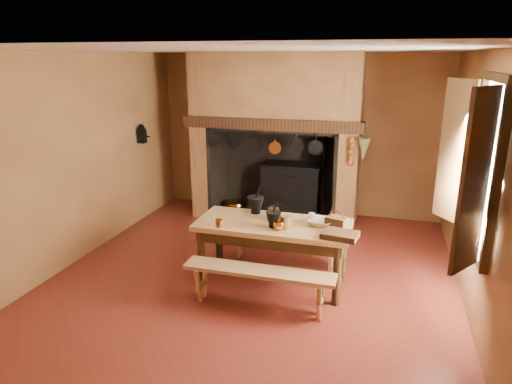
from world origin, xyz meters
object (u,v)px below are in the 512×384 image
iron_range (292,189)px  wicker_basket (337,222)px  mixing_bowl (321,222)px  work_table (273,232)px  bench_front (259,279)px  coffee_grinder (274,213)px

iron_range → wicker_basket: size_ratio=5.83×
mixing_bowl → work_table: bearing=-172.3°
bench_front → mixing_bowl: size_ratio=5.62×
bench_front → coffee_grinder: size_ratio=8.36×
coffee_grinder → wicker_basket: 0.78m
work_table → wicker_basket: 0.78m
coffee_grinder → mixing_bowl: coffee_grinder is taller
iron_range → bench_front: bearing=-84.5°
work_table → iron_range: bearing=96.9°
iron_range → mixing_bowl: iron_range is taller
iron_range → wicker_basket: (1.06, -2.55, 0.39)m
work_table → bench_front: work_table is taller
coffee_grinder → mixing_bowl: bearing=-24.7°
bench_front → iron_range: bearing=95.5°
coffee_grinder → work_table: bearing=-98.6°
coffee_grinder → wicker_basket: (0.77, -0.09, -0.00)m
iron_range → bench_front: 3.24m
bench_front → mixing_bowl: (0.56, 0.71, 0.48)m
work_table → coffee_grinder: (-0.02, 0.13, 0.20)m
iron_range → wicker_basket: 2.79m
iron_range → bench_front: (0.31, -3.23, -0.13)m
iron_range → coffee_grinder: size_ratio=7.90×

